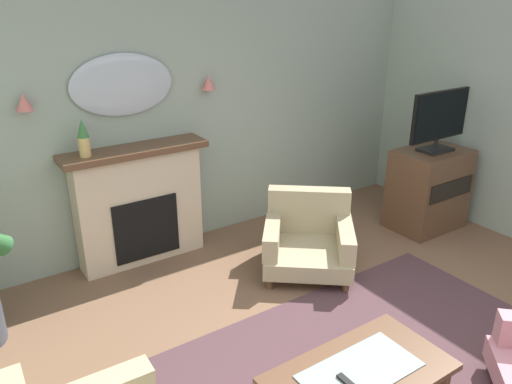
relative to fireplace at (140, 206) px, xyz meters
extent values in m
cube|color=#93A393|center=(0.67, 0.22, 0.74)|extent=(6.65, 0.10, 2.61)
cube|color=beige|center=(0.00, 0.01, -0.02)|extent=(1.20, 0.28, 1.10)
cube|color=black|center=(0.00, -0.09, -0.19)|extent=(0.64, 0.12, 0.60)
cube|color=brown|center=(0.00, -0.01, 0.56)|extent=(1.36, 0.36, 0.06)
cylinder|color=tan|center=(-0.45, -0.03, 0.68)|extent=(0.10, 0.10, 0.17)
cone|color=#38753D|center=(-0.45, -0.03, 0.84)|extent=(0.10, 0.10, 0.16)
ellipsoid|color=#B2BCC6|center=(0.00, 0.14, 1.14)|extent=(0.96, 0.06, 0.56)
cone|color=#D17066|center=(-0.85, 0.09, 1.09)|extent=(0.14, 0.14, 0.14)
cone|color=#D17066|center=(0.85, 0.09, 1.09)|extent=(0.14, 0.14, 0.14)
cube|color=brown|center=(0.26, -2.71, -0.15)|extent=(1.10, 0.60, 0.04)
cube|color=#8C9E99|center=(0.26, -2.71, -0.13)|extent=(0.72, 0.36, 0.01)
cylinder|color=brown|center=(0.75, -2.47, -0.37)|extent=(0.06, 0.06, 0.40)
cube|color=black|center=(0.13, -2.75, -0.12)|extent=(0.04, 0.16, 0.02)
cube|color=tan|center=(1.21, -1.10, -0.39)|extent=(1.13, 1.13, 0.16)
cube|color=tan|center=(1.42, -0.83, -0.09)|extent=(0.72, 0.63, 0.45)
cube|color=tan|center=(0.94, -0.89, -0.20)|extent=(0.56, 0.65, 0.22)
cube|color=tan|center=(1.47, -1.31, -0.20)|extent=(0.56, 0.65, 0.22)
cylinder|color=brown|center=(0.73, -1.15, -0.52)|extent=(0.06, 0.06, 0.10)
cylinder|color=brown|center=(1.26, -1.58, -0.52)|extent=(0.06, 0.06, 0.10)
cylinder|color=brown|center=(1.16, -0.62, -0.52)|extent=(0.06, 0.06, 0.10)
cylinder|color=brown|center=(1.68, -1.05, -0.52)|extent=(0.06, 0.06, 0.10)
cylinder|color=brown|center=(1.41, -2.89, -0.52)|extent=(0.06, 0.06, 0.10)
cube|color=brown|center=(2.95, -1.07, -0.12)|extent=(0.80, 0.56, 0.90)
cube|color=black|center=(2.95, -1.36, -0.03)|extent=(0.68, 0.02, 0.20)
cube|color=black|center=(2.95, -1.09, 0.34)|extent=(0.36, 0.24, 0.03)
cylinder|color=black|center=(2.95, -1.09, 0.41)|extent=(0.04, 0.04, 0.10)
cube|color=black|center=(2.95, -1.09, 0.72)|extent=(0.84, 0.04, 0.52)
cube|color=black|center=(2.95, -1.11, 0.72)|extent=(0.80, 0.01, 0.48)
camera|label=1|loc=(-1.51, -4.26, 1.90)|focal=34.75mm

